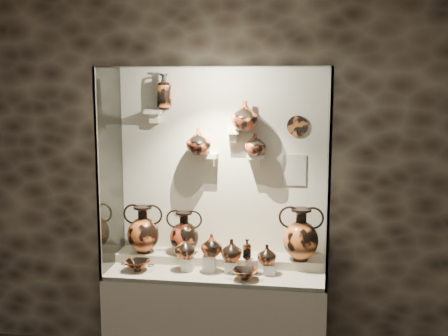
# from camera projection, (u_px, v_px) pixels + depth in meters

# --- Properties ---
(wall_back) EXTENTS (5.00, 0.02, 3.20)m
(wall_back) POSITION_uv_depth(u_px,v_px,m) (223.00, 167.00, 4.60)
(wall_back) COLOR #2D241C
(wall_back) RESTS_ON ground
(plinth) EXTENTS (1.70, 0.60, 0.80)m
(plinth) POSITION_uv_depth(u_px,v_px,m) (217.00, 321.00, 4.48)
(plinth) COLOR beige
(plinth) RESTS_ON floor
(front_tier) EXTENTS (1.68, 0.58, 0.03)m
(front_tier) POSITION_uv_depth(u_px,v_px,m) (217.00, 271.00, 4.41)
(front_tier) COLOR #BCAD92
(front_tier) RESTS_ON plinth
(rear_tier) EXTENTS (1.70, 0.25, 0.10)m
(rear_tier) POSITION_uv_depth(u_px,v_px,m) (220.00, 260.00, 4.58)
(rear_tier) COLOR #BCAD92
(rear_tier) RESTS_ON plinth
(back_panel) EXTENTS (1.70, 0.03, 1.60)m
(back_panel) POSITION_uv_depth(u_px,v_px,m) (223.00, 167.00, 4.60)
(back_panel) COLOR beige
(back_panel) RESTS_ON plinth
(glass_front) EXTENTS (1.70, 0.01, 1.60)m
(glass_front) POSITION_uv_depth(u_px,v_px,m) (210.00, 180.00, 4.00)
(glass_front) COLOR white
(glass_front) RESTS_ON plinth
(glass_left) EXTENTS (0.01, 0.60, 1.60)m
(glass_left) POSITION_uv_depth(u_px,v_px,m) (110.00, 170.00, 4.41)
(glass_left) COLOR white
(glass_left) RESTS_ON plinth
(glass_right) EXTENTS (0.01, 0.60, 1.60)m
(glass_right) POSITION_uv_depth(u_px,v_px,m) (329.00, 176.00, 4.17)
(glass_right) COLOR white
(glass_right) RESTS_ON plinth
(glass_top) EXTENTS (1.70, 0.60, 0.01)m
(glass_top) POSITION_uv_depth(u_px,v_px,m) (216.00, 67.00, 4.16)
(glass_top) COLOR white
(glass_top) RESTS_ON back_panel
(frame_post_left) EXTENTS (0.02, 0.02, 1.60)m
(frame_post_left) POSITION_uv_depth(u_px,v_px,m) (98.00, 177.00, 4.13)
(frame_post_left) COLOR gray
(frame_post_left) RESTS_ON plinth
(frame_post_right) EXTENTS (0.02, 0.02, 1.60)m
(frame_post_right) POSITION_uv_depth(u_px,v_px,m) (329.00, 183.00, 3.88)
(frame_post_right) COLOR gray
(frame_post_right) RESTS_ON plinth
(pedestal_a) EXTENTS (0.09, 0.09, 0.10)m
(pedestal_a) POSITION_uv_depth(u_px,v_px,m) (188.00, 264.00, 4.38)
(pedestal_a) COLOR silver
(pedestal_a) RESTS_ON front_tier
(pedestal_b) EXTENTS (0.09, 0.09, 0.13)m
(pedestal_b) POSITION_uv_depth(u_px,v_px,m) (209.00, 263.00, 4.36)
(pedestal_b) COLOR silver
(pedestal_b) RESTS_ON front_tier
(pedestal_c) EXTENTS (0.09, 0.09, 0.09)m
(pedestal_c) POSITION_uv_depth(u_px,v_px,m) (231.00, 267.00, 4.34)
(pedestal_c) COLOR silver
(pedestal_c) RESTS_ON front_tier
(pedestal_d) EXTENTS (0.09, 0.09, 0.12)m
(pedestal_d) POSITION_uv_depth(u_px,v_px,m) (251.00, 266.00, 4.31)
(pedestal_d) COLOR silver
(pedestal_d) RESTS_ON front_tier
(pedestal_e) EXTENTS (0.09, 0.09, 0.08)m
(pedestal_e) POSITION_uv_depth(u_px,v_px,m) (270.00, 269.00, 4.29)
(pedestal_e) COLOR silver
(pedestal_e) RESTS_ON front_tier
(bracket_ul) EXTENTS (0.14, 0.12, 0.04)m
(bracket_ul) POSITION_uv_depth(u_px,v_px,m) (154.00, 112.00, 4.53)
(bracket_ul) COLOR beige
(bracket_ul) RESTS_ON back_panel
(bracket_ca) EXTENTS (0.14, 0.12, 0.04)m
(bracket_ca) POSITION_uv_depth(u_px,v_px,m) (209.00, 156.00, 4.52)
(bracket_ca) COLOR beige
(bracket_ca) RESTS_ON back_panel
(bracket_cb) EXTENTS (0.10, 0.12, 0.04)m
(bracket_cb) POSITION_uv_depth(u_px,v_px,m) (234.00, 131.00, 4.46)
(bracket_cb) COLOR beige
(bracket_cb) RESTS_ON back_panel
(bracket_cc) EXTENTS (0.14, 0.12, 0.04)m
(bracket_cc) POSITION_uv_depth(u_px,v_px,m) (256.00, 157.00, 4.47)
(bracket_cc) COLOR beige
(bracket_cc) RESTS_ON back_panel
(amphora_left) EXTENTS (0.41, 0.41, 0.39)m
(amphora_left) POSITION_uv_depth(u_px,v_px,m) (143.00, 229.00, 4.59)
(amphora_left) COLOR #D36228
(amphora_left) RESTS_ON rear_tier
(amphora_mid) EXTENTS (0.30, 0.30, 0.35)m
(amphora_mid) POSITION_uv_depth(u_px,v_px,m) (184.00, 233.00, 4.56)
(amphora_mid) COLOR #B64120
(amphora_mid) RESTS_ON rear_tier
(amphora_right) EXTENTS (0.44, 0.44, 0.42)m
(amphora_right) POSITION_uv_depth(u_px,v_px,m) (301.00, 234.00, 4.39)
(amphora_right) COLOR #D36228
(amphora_right) RESTS_ON rear_tier
(jug_a) EXTENTS (0.21, 0.21, 0.17)m
(jug_a) POSITION_uv_depth(u_px,v_px,m) (185.00, 248.00, 4.36)
(jug_a) COLOR #D36228
(jug_a) RESTS_ON pedestal_a
(jug_b) EXTENTS (0.18, 0.18, 0.17)m
(jug_b) POSITION_uv_depth(u_px,v_px,m) (212.00, 245.00, 4.32)
(jug_b) COLOR #B64120
(jug_b) RESTS_ON pedestal_b
(jug_c) EXTENTS (0.21, 0.21, 0.17)m
(jug_c) POSITION_uv_depth(u_px,v_px,m) (232.00, 250.00, 4.33)
(jug_c) COLOR #D36228
(jug_c) RESTS_ON pedestal_c
(jug_e) EXTENTS (0.17, 0.17, 0.15)m
(jug_e) POSITION_uv_depth(u_px,v_px,m) (267.00, 254.00, 4.29)
(jug_e) COLOR #D36228
(jug_e) RESTS_ON pedestal_e
(lekythos_small) EXTENTS (0.09, 0.09, 0.17)m
(lekythos_small) POSITION_uv_depth(u_px,v_px,m) (247.00, 248.00, 4.28)
(lekythos_small) COLOR #B64120
(lekythos_small) RESTS_ON pedestal_d
(kylix_left) EXTENTS (0.28, 0.25, 0.10)m
(kylix_left) POSITION_uv_depth(u_px,v_px,m) (138.00, 265.00, 4.37)
(kylix_left) COLOR #B64120
(kylix_left) RESTS_ON front_tier
(kylix_right) EXTENTS (0.30, 0.28, 0.10)m
(kylix_right) POSITION_uv_depth(u_px,v_px,m) (245.00, 273.00, 4.18)
(kylix_right) COLOR #D36228
(kylix_right) RESTS_ON front_tier
(lekythos_tall) EXTENTS (0.17, 0.17, 0.32)m
(lekythos_tall) POSITION_uv_depth(u_px,v_px,m) (164.00, 90.00, 4.48)
(lekythos_tall) COLOR #D36228
(lekythos_tall) RESTS_ON bracket_ul
(ovoid_vase_a) EXTENTS (0.23, 0.23, 0.21)m
(ovoid_vase_a) POSITION_uv_depth(u_px,v_px,m) (199.00, 141.00, 4.46)
(ovoid_vase_a) COLOR #B64120
(ovoid_vase_a) RESTS_ON bracket_ca
(ovoid_vase_b) EXTENTS (0.28, 0.28, 0.23)m
(ovoid_vase_b) POSITION_uv_depth(u_px,v_px,m) (245.00, 115.00, 4.37)
(ovoid_vase_b) COLOR #B64120
(ovoid_vase_b) RESTS_ON bracket_cb
(ovoid_vase_c) EXTENTS (0.20, 0.20, 0.18)m
(ovoid_vase_c) POSITION_uv_depth(u_px,v_px,m) (255.00, 144.00, 4.42)
(ovoid_vase_c) COLOR #B64120
(ovoid_vase_c) RESTS_ON bracket_cc
(wall_plate) EXTENTS (0.17, 0.02, 0.17)m
(wall_plate) POSITION_uv_depth(u_px,v_px,m) (297.00, 126.00, 4.43)
(wall_plate) COLOR #9B4B1E
(wall_plate) RESTS_ON back_panel
(info_placard) EXTENTS (0.19, 0.01, 0.25)m
(info_placard) POSITION_uv_depth(u_px,v_px,m) (294.00, 170.00, 4.49)
(info_placard) COLOR beige
(info_placard) RESTS_ON back_panel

